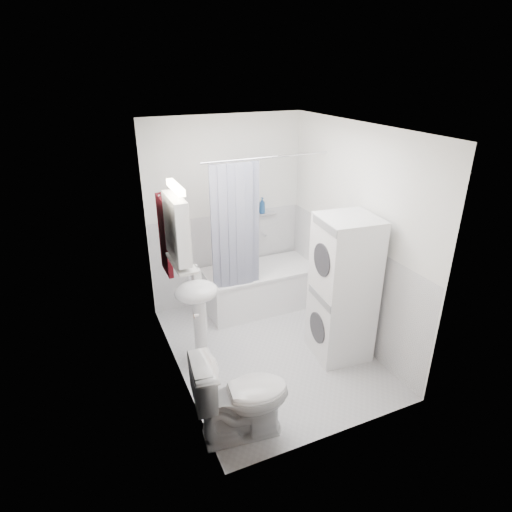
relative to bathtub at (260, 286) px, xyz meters
name	(u,v)px	position (x,y,z in m)	size (l,w,h in m)	color
floor	(269,350)	(-0.30, -0.92, -0.30)	(2.60, 2.60, 0.00)	silver
room_walls	(271,224)	(-0.30, -0.92, 1.19)	(2.60, 2.60, 2.60)	white
wainscot	(259,291)	(-0.30, -0.63, 0.30)	(1.98, 2.58, 2.58)	white
door	(196,316)	(-1.25, -1.47, 0.70)	(0.05, 2.00, 2.00)	brown
bathtub	(260,286)	(0.00, 0.00, 0.00)	(1.41, 0.67, 0.54)	white
tub_spout	(264,234)	(0.20, 0.33, 0.56)	(0.04, 0.04, 0.12)	silver
curtain_rod	(271,157)	(0.00, -0.27, 1.70)	(0.02, 0.02, 1.59)	silver
shower_curtain	(236,228)	(-0.42, -0.27, 0.95)	(0.55, 0.02, 1.45)	#141C47
sink	(198,304)	(-1.05, -0.80, 0.41)	(0.44, 0.37, 1.04)	white
medicine_cabinet	(177,227)	(-1.20, -0.82, 1.27)	(0.13, 0.50, 0.71)	white
shelf	(181,263)	(-1.19, -0.82, 0.90)	(0.18, 0.54, 0.03)	silver
shower_caddy	(267,213)	(0.25, 0.32, 0.85)	(0.22, 0.06, 0.02)	silver
towel	(164,234)	(-1.24, -0.37, 1.04)	(0.07, 0.35, 0.84)	#4F090A
washer_dryer	(343,289)	(0.38, -1.25, 0.49)	(0.61, 0.61, 1.57)	white
toilet	(242,396)	(-1.02, -1.88, 0.10)	(0.45, 0.81, 0.80)	white
soap_pump	(197,276)	(-1.01, -0.67, 0.65)	(0.08, 0.17, 0.08)	gray
shelf_bottle	(185,264)	(-1.19, -0.97, 0.95)	(0.07, 0.18, 0.07)	gray
shelf_cup	(178,252)	(-1.19, -0.70, 0.97)	(0.10, 0.09, 0.10)	gray
shampoo_a	(254,210)	(0.05, 0.32, 0.93)	(0.13, 0.17, 0.13)	gray
shampoo_b	(262,210)	(0.17, 0.32, 0.90)	(0.08, 0.21, 0.08)	#22518B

